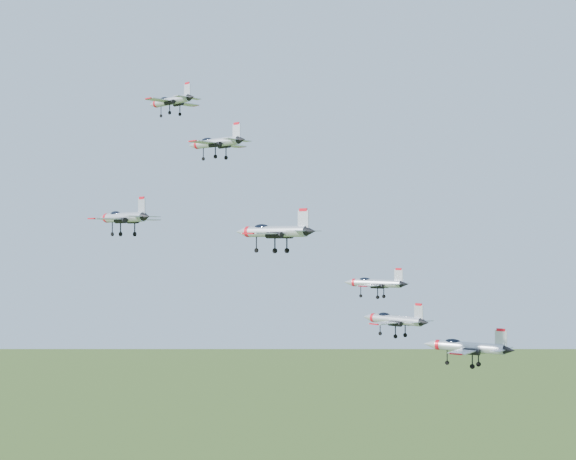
% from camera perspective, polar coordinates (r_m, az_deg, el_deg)
% --- Properties ---
extents(jet_lead, '(12.28, 10.41, 3.33)m').
position_cam_1_polar(jet_lead, '(141.94, -8.35, 9.07)').
color(jet_lead, silver).
extents(jet_left_high, '(11.61, 9.79, 3.12)m').
position_cam_1_polar(jet_left_high, '(115.53, -5.19, 6.22)').
color(jet_left_high, silver).
extents(jet_right_high, '(11.58, 9.87, 3.16)m').
position_cam_1_polar(jet_right_high, '(105.85, -11.66, 0.90)').
color(jet_right_high, silver).
extents(jet_left_low, '(10.51, 8.73, 2.81)m').
position_cam_1_polar(jet_left_low, '(116.07, 6.17, -3.77)').
color(jet_left_low, silver).
extents(jet_right_low, '(13.24, 11.11, 3.55)m').
position_cam_1_polar(jet_right_low, '(102.06, -1.05, -0.09)').
color(jet_right_low, silver).
extents(jet_trail, '(10.96, 9.37, 3.00)m').
position_cam_1_polar(jet_trail, '(108.00, 7.55, -6.32)').
color(jet_trail, silver).
extents(jet_extra, '(13.75, 11.40, 3.67)m').
position_cam_1_polar(jet_extra, '(118.51, 12.59, -8.10)').
color(jet_extra, silver).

